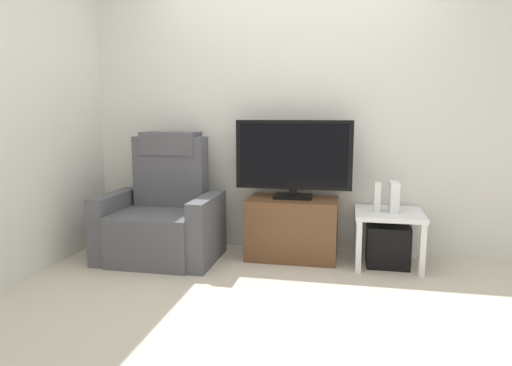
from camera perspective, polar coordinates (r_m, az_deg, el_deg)
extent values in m
plane|color=beige|center=(3.23, 1.58, -13.84)|extent=(6.40, 6.40, 0.00)
cube|color=silver|center=(4.10, 4.44, 9.57)|extent=(6.40, 0.06, 2.60)
cube|color=silver|center=(3.79, -27.96, 8.66)|extent=(0.06, 4.48, 2.60)
cube|color=brown|center=(3.93, 4.61, -5.71)|extent=(0.77, 0.45, 0.52)
cube|color=black|center=(3.70, 4.22, -4.96)|extent=(0.70, 0.02, 0.02)
cube|color=black|center=(3.74, 4.32, -4.26)|extent=(0.34, 0.11, 0.04)
cube|color=black|center=(3.89, 4.69, -1.70)|extent=(0.32, 0.20, 0.03)
cube|color=black|center=(3.88, 4.70, -1.12)|extent=(0.06, 0.04, 0.05)
cube|color=black|center=(3.84, 4.76, 3.56)|extent=(0.99, 0.05, 0.59)
cube|color=black|center=(3.82, 4.71, 3.53)|extent=(0.91, 0.01, 0.53)
cube|color=#515156|center=(3.97, -11.98, -6.47)|extent=(0.70, 0.72, 0.42)
cube|color=#515156|center=(4.12, -10.72, 1.48)|extent=(0.64, 0.20, 0.62)
cube|color=#515156|center=(4.11, -10.71, 4.98)|extent=(0.50, 0.26, 0.20)
cube|color=#515156|center=(4.14, -17.37, -5.07)|extent=(0.14, 0.68, 0.56)
cube|color=#515156|center=(3.81, -6.18, -5.89)|extent=(0.14, 0.68, 0.56)
cube|color=white|center=(3.85, 16.46, -3.73)|extent=(0.54, 0.54, 0.04)
cube|color=white|center=(3.66, 12.86, -7.87)|extent=(0.04, 0.04, 0.41)
cube|color=white|center=(3.70, 20.32, -8.00)|extent=(0.04, 0.04, 0.41)
cube|color=white|center=(4.12, 12.73, -6.00)|extent=(0.04, 0.04, 0.41)
cube|color=white|center=(4.16, 19.34, -6.14)|extent=(0.04, 0.04, 0.41)
cube|color=black|center=(3.91, 16.29, -7.49)|extent=(0.34, 0.34, 0.34)
cube|color=white|center=(3.79, 15.07, -1.73)|extent=(0.05, 0.10, 0.24)
cube|color=white|center=(3.83, 17.05, -1.67)|extent=(0.07, 0.20, 0.24)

